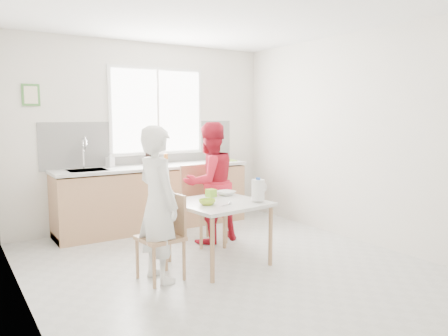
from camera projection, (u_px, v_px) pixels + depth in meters
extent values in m
plane|color=#B7B7B2|center=(227.00, 266.00, 4.77)|extent=(4.50, 4.50, 0.00)
plane|color=silver|center=(145.00, 135.00, 6.49)|extent=(4.00, 0.00, 4.00)
plane|color=silver|center=(424.00, 162.00, 2.73)|extent=(4.00, 0.00, 4.00)
plane|color=silver|center=(21.00, 152.00, 3.54)|extent=(0.00, 4.50, 4.50)
plane|color=silver|center=(356.00, 138.00, 5.68)|extent=(0.00, 4.50, 4.50)
plane|color=white|center=(228.00, 11.00, 4.45)|extent=(4.50, 4.50, 0.00)
cube|color=white|center=(157.00, 111.00, 6.54)|extent=(1.50, 0.03, 1.30)
cube|color=white|center=(158.00, 111.00, 6.52)|extent=(1.40, 0.02, 1.20)
cube|color=white|center=(158.00, 111.00, 6.52)|extent=(0.03, 0.03, 1.20)
cube|color=white|center=(145.00, 143.00, 6.50)|extent=(3.00, 0.02, 0.65)
cube|color=#46823B|center=(31.00, 95.00, 5.58)|extent=(0.22, 0.02, 0.28)
cube|color=beige|center=(31.00, 95.00, 5.57)|extent=(0.16, 0.01, 0.22)
cube|color=tan|center=(154.00, 199.00, 6.35)|extent=(2.80, 0.60, 0.86)
cube|color=#3F3326|center=(155.00, 224.00, 6.40)|extent=(2.80, 0.54, 0.10)
cube|color=silver|center=(154.00, 167.00, 6.29)|extent=(2.84, 0.64, 0.04)
cube|color=#A5A5AA|center=(87.00, 171.00, 5.78)|extent=(0.50, 0.40, 0.03)
cylinder|color=silver|center=(83.00, 156.00, 5.89)|extent=(0.02, 0.02, 0.36)
torus|color=silver|center=(84.00, 143.00, 5.81)|extent=(0.02, 0.18, 0.18)
cube|color=silver|center=(219.00, 203.00, 4.79)|extent=(1.00, 1.00, 0.04)
cylinder|color=tan|center=(212.00, 251.00, 4.27)|extent=(0.05, 0.05, 0.65)
cylinder|color=tan|center=(169.00, 234.00, 4.89)|extent=(0.05, 0.05, 0.65)
cylinder|color=tan|center=(270.00, 237.00, 4.77)|extent=(0.05, 0.05, 0.65)
cylinder|color=tan|center=(225.00, 223.00, 5.39)|extent=(0.05, 0.05, 0.65)
cube|color=tan|center=(160.00, 238.00, 4.35)|extent=(0.44, 0.44, 0.04)
cube|color=tan|center=(175.00, 213.00, 4.43)|extent=(0.07, 0.38, 0.41)
cylinder|color=tan|center=(137.00, 259.00, 4.40)|extent=(0.03, 0.03, 0.41)
cylinder|color=tan|center=(154.00, 268.00, 4.14)|extent=(0.03, 0.03, 0.41)
cylinder|color=tan|center=(166.00, 252.00, 4.61)|extent=(0.03, 0.03, 0.41)
cylinder|color=tan|center=(184.00, 260.00, 4.35)|extent=(0.03, 0.03, 0.41)
cube|color=tan|center=(204.00, 205.00, 5.61)|extent=(0.51, 0.51, 0.04)
cube|color=tan|center=(195.00, 183.00, 5.74)|extent=(0.44, 0.08, 0.48)
cylinder|color=tan|center=(201.00, 230.00, 5.36)|extent=(0.04, 0.04, 0.47)
cylinder|color=tan|center=(226.00, 225.00, 5.61)|extent=(0.04, 0.04, 0.47)
cylinder|color=tan|center=(183.00, 224.00, 5.67)|extent=(0.04, 0.04, 0.47)
cylinder|color=tan|center=(208.00, 220.00, 5.91)|extent=(0.04, 0.04, 0.47)
imported|color=white|center=(158.00, 204.00, 4.30)|extent=(0.43, 0.60, 1.55)
imported|color=red|center=(210.00, 183.00, 5.62)|extent=(0.82, 0.67, 1.56)
imported|color=#9AC22C|center=(207.00, 202.00, 4.62)|extent=(0.20, 0.20, 0.06)
imported|color=white|center=(226.00, 193.00, 5.16)|extent=(0.23, 0.23, 0.05)
cylinder|color=white|center=(258.00, 190.00, 4.75)|extent=(0.14, 0.14, 0.23)
cylinder|color=blue|center=(258.00, 179.00, 4.74)|extent=(0.05, 0.05, 0.03)
torus|color=white|center=(263.00, 188.00, 4.79)|extent=(0.11, 0.03, 0.11)
cube|color=#7EBB2B|center=(211.00, 193.00, 5.06)|extent=(0.11, 0.11, 0.09)
cylinder|color=#A5A5AA|center=(226.00, 205.00, 4.56)|extent=(0.15, 0.08, 0.01)
cube|color=#8FC32D|center=(224.00, 160.00, 6.94)|extent=(0.39, 0.31, 0.01)
cylinder|color=black|center=(148.00, 154.00, 6.33)|extent=(0.07, 0.07, 0.32)
cylinder|color=black|center=(151.00, 155.00, 6.33)|extent=(0.07, 0.07, 0.30)
cylinder|color=#945320|center=(166.00, 159.00, 6.41)|extent=(0.06, 0.06, 0.16)
imported|color=#999999|center=(110.00, 160.00, 6.07)|extent=(0.12, 0.13, 0.21)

